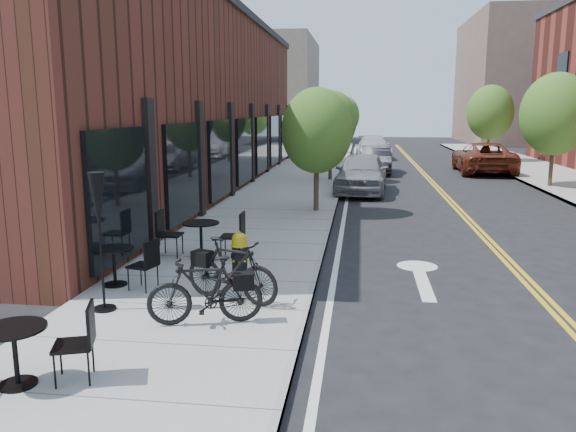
{
  "coord_description": "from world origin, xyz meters",
  "views": [
    {
      "loc": [
        0.76,
        -8.4,
        3.26
      ],
      "look_at": [
        -0.76,
        3.34,
        1.0
      ],
      "focal_mm": 35.0,
      "sensor_mm": 36.0,
      "label": 1
    }
  ],
  "objects_px": {
    "fire_hydrant": "(240,255)",
    "bistro_set_b": "(201,234)",
    "bicycle_left": "(205,291)",
    "bistro_set_c": "(114,261)",
    "bistro_set_a": "(15,348)",
    "parked_car_a": "(361,173)",
    "parked_car_b": "(376,160)",
    "parked_car_far": "(483,158)",
    "patio_umbrella": "(98,212)",
    "bicycle_right": "(231,270)",
    "parked_car_c": "(374,147)"
  },
  "relations": [
    {
      "from": "fire_hydrant",
      "to": "bistro_set_a",
      "type": "relative_size",
      "value": 0.5
    },
    {
      "from": "bicycle_left",
      "to": "parked_car_a",
      "type": "xyz_separation_m",
      "value": [
        2.26,
        14.48,
        0.17
      ]
    },
    {
      "from": "bistro_set_c",
      "to": "parked_car_a",
      "type": "distance_m",
      "value": 13.61
    },
    {
      "from": "bistro_set_a",
      "to": "parked_car_a",
      "type": "bearing_deg",
      "value": 57.77
    },
    {
      "from": "bistro_set_b",
      "to": "patio_umbrella",
      "type": "xyz_separation_m",
      "value": [
        -0.63,
        -3.36,
        1.08
      ]
    },
    {
      "from": "patio_umbrella",
      "to": "parked_car_far",
      "type": "distance_m",
      "value": 24.32
    },
    {
      "from": "bicycle_left",
      "to": "bistro_set_b",
      "type": "height_order",
      "value": "bicycle_left"
    },
    {
      "from": "bicycle_left",
      "to": "bistro_set_c",
      "type": "distance_m",
      "value": 2.67
    },
    {
      "from": "parked_car_far",
      "to": "patio_umbrella",
      "type": "bearing_deg",
      "value": 66.84
    },
    {
      "from": "bicycle_right",
      "to": "parked_car_b",
      "type": "bearing_deg",
      "value": 13.29
    },
    {
      "from": "bistro_set_a",
      "to": "parked_car_far",
      "type": "distance_m",
      "value": 26.54
    },
    {
      "from": "bistro_set_c",
      "to": "bistro_set_a",
      "type": "bearing_deg",
      "value": -67.9
    },
    {
      "from": "bistro_set_b",
      "to": "bistro_set_c",
      "type": "relative_size",
      "value": 1.07
    },
    {
      "from": "bicycle_left",
      "to": "bistro_set_a",
      "type": "height_order",
      "value": "bicycle_left"
    },
    {
      "from": "bicycle_left",
      "to": "bistro_set_b",
      "type": "distance_m",
      "value": 3.9
    },
    {
      "from": "parked_car_a",
      "to": "parked_car_b",
      "type": "distance_m",
      "value": 7.1
    },
    {
      "from": "fire_hydrant",
      "to": "bistro_set_c",
      "type": "relative_size",
      "value": 0.51
    },
    {
      "from": "bistro_set_c",
      "to": "parked_car_b",
      "type": "height_order",
      "value": "parked_car_b"
    },
    {
      "from": "patio_umbrella",
      "to": "bistro_set_a",
      "type": "bearing_deg",
      "value": -87.23
    },
    {
      "from": "fire_hydrant",
      "to": "parked_car_a",
      "type": "relative_size",
      "value": 0.18
    },
    {
      "from": "bicycle_right",
      "to": "patio_umbrella",
      "type": "distance_m",
      "value": 2.28
    },
    {
      "from": "bistro_set_a",
      "to": "bistro_set_c",
      "type": "height_order",
      "value": "bistro_set_a"
    },
    {
      "from": "bicycle_left",
      "to": "parked_car_c",
      "type": "relative_size",
      "value": 0.34
    },
    {
      "from": "bicycle_right",
      "to": "bicycle_left",
      "type": "bearing_deg",
      "value": -167.49
    },
    {
      "from": "bicycle_right",
      "to": "parked_car_far",
      "type": "xyz_separation_m",
      "value": [
        8.35,
        21.38,
        0.14
      ]
    },
    {
      "from": "parked_car_a",
      "to": "bistro_set_a",
      "type": "bearing_deg",
      "value": -99.51
    },
    {
      "from": "bistro_set_a",
      "to": "parked_car_b",
      "type": "relative_size",
      "value": 0.41
    },
    {
      "from": "bicycle_left",
      "to": "parked_car_a",
      "type": "bearing_deg",
      "value": 155.13
    },
    {
      "from": "bicycle_right",
      "to": "bistro_set_c",
      "type": "height_order",
      "value": "bicycle_right"
    },
    {
      "from": "parked_car_a",
      "to": "parked_car_c",
      "type": "relative_size",
      "value": 0.94
    },
    {
      "from": "parked_car_b",
      "to": "parked_car_far",
      "type": "bearing_deg",
      "value": 9.13
    },
    {
      "from": "bicycle_right",
      "to": "bistro_set_a",
      "type": "height_order",
      "value": "bicycle_right"
    },
    {
      "from": "bicycle_right",
      "to": "bistro_set_b",
      "type": "bearing_deg",
      "value": 46.71
    },
    {
      "from": "parked_car_c",
      "to": "patio_umbrella",
      "type": "bearing_deg",
      "value": -103.66
    },
    {
      "from": "fire_hydrant",
      "to": "bistro_set_b",
      "type": "height_order",
      "value": "bistro_set_b"
    },
    {
      "from": "bicycle_right",
      "to": "patio_umbrella",
      "type": "height_order",
      "value": "patio_umbrella"
    },
    {
      "from": "bicycle_right",
      "to": "bistro_set_b",
      "type": "relative_size",
      "value": 0.97
    },
    {
      "from": "patio_umbrella",
      "to": "parked_car_c",
      "type": "distance_m",
      "value": 30.69
    },
    {
      "from": "bicycle_left",
      "to": "parked_car_a",
      "type": "height_order",
      "value": "parked_car_a"
    },
    {
      "from": "bicycle_right",
      "to": "bistro_set_b",
      "type": "distance_m",
      "value": 3.0
    },
    {
      "from": "patio_umbrella",
      "to": "bistro_set_c",
      "type": "bearing_deg",
      "value": 106.89
    },
    {
      "from": "bistro_set_c",
      "to": "bistro_set_b",
      "type": "bearing_deg",
      "value": 79.36
    },
    {
      "from": "parked_car_b",
      "to": "patio_umbrella",
      "type": "bearing_deg",
      "value": -102.43
    },
    {
      "from": "bicycle_right",
      "to": "bistro_set_c",
      "type": "bearing_deg",
      "value": 97.03
    },
    {
      "from": "parked_car_a",
      "to": "bistro_set_b",
      "type": "bearing_deg",
      "value": -103.82
    },
    {
      "from": "bistro_set_a",
      "to": "parked_car_b",
      "type": "height_order",
      "value": "parked_car_b"
    },
    {
      "from": "parked_car_b",
      "to": "parked_car_far",
      "type": "relative_size",
      "value": 0.74
    },
    {
      "from": "fire_hydrant",
      "to": "bicycle_right",
      "type": "relative_size",
      "value": 0.49
    },
    {
      "from": "bicycle_left",
      "to": "patio_umbrella",
      "type": "xyz_separation_m",
      "value": [
        -1.76,
        0.37,
        1.06
      ]
    },
    {
      "from": "fire_hydrant",
      "to": "bistro_set_a",
      "type": "distance_m",
      "value": 4.86
    }
  ]
}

